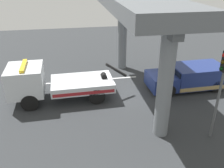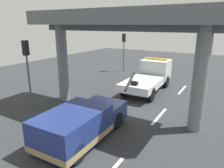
# 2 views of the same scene
# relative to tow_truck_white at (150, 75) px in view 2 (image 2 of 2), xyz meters

# --- Properties ---
(ground_plane) EXTENTS (60.00, 40.00, 0.10)m
(ground_plane) POSITION_rel_tow_truck_white_xyz_m (-4.83, -0.02, -1.25)
(ground_plane) COLOR #2D3033
(lane_stripe_mid) EXTENTS (2.60, 0.16, 0.01)m
(lane_stripe_mid) POSITION_rel_tow_truck_white_xyz_m (-4.83, -2.44, -1.20)
(lane_stripe_mid) COLOR silver
(lane_stripe_mid) RESTS_ON ground
(lane_stripe_east) EXTENTS (2.60, 0.16, 0.01)m
(lane_stripe_east) POSITION_rel_tow_truck_white_xyz_m (1.17, -2.44, -1.20)
(lane_stripe_east) COLOR silver
(lane_stripe_east) RESTS_ON ground
(tow_truck_white) EXTENTS (7.28, 2.52, 2.46)m
(tow_truck_white) POSITION_rel_tow_truck_white_xyz_m (0.00, 0.00, 0.00)
(tow_truck_white) COLOR silver
(tow_truck_white) RESTS_ON ground
(towed_van_green) EXTENTS (5.24, 2.31, 1.58)m
(towed_van_green) POSITION_rel_tow_truck_white_xyz_m (-9.20, -0.02, -0.42)
(towed_van_green) COLOR navy
(towed_van_green) RESTS_ON ground
(overpass_structure) EXTENTS (3.60, 11.01, 6.07)m
(overpass_structure) POSITION_rel_tow_truck_white_xyz_m (-5.48, -0.02, 4.01)
(overpass_structure) COLOR slate
(overpass_structure) RESTS_ON ground
(traffic_light_near) EXTENTS (0.39, 0.32, 4.36)m
(traffic_light_near) POSITION_rel_tow_truck_white_xyz_m (-7.81, 5.17, 1.98)
(traffic_light_near) COLOR #515456
(traffic_light_near) RESTS_ON ground
(traffic_light_far) EXTENTS (0.39, 0.32, 4.28)m
(traffic_light_far) POSITION_rel_tow_truck_white_xyz_m (5.19, 5.17, 1.92)
(traffic_light_far) COLOR #515456
(traffic_light_far) RESTS_ON ground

